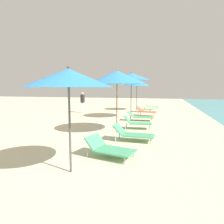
# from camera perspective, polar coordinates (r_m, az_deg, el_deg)

# --- Properties ---
(umbrella_fourth) EXTENTS (1.93, 1.93, 2.37)m
(umbrella_fourth) POSITION_cam_1_polar(r_m,az_deg,el_deg) (4.39, -12.50, 9.57)
(umbrella_fourth) COLOR #4C4C51
(umbrella_fourth) RESTS_ON ground
(lounger_fourth_shoreside) EXTENTS (1.44, 0.96, 0.56)m
(lounger_fourth_shoreside) POSITION_cam_1_polar(r_m,az_deg,el_deg) (5.52, -0.78, -10.42)
(lounger_fourth_shoreside) COLOR #4CA572
(lounger_fourth_shoreside) RESTS_ON ground
(umbrella_fifth) EXTENTS (2.49, 2.49, 2.69)m
(umbrella_fifth) POSITION_cam_1_polar(r_m,az_deg,el_deg) (8.35, 1.44, 10.02)
(umbrella_fifth) COLOR olive
(umbrella_fifth) RESTS_ON ground
(lounger_fifth_shoreside) EXTENTS (1.32, 0.68, 0.63)m
(lounger_fifth_shoreside) POSITION_cam_1_polar(r_m,az_deg,el_deg) (9.27, 7.20, -3.01)
(lounger_fifth_shoreside) COLOR #4CA572
(lounger_fifth_shoreside) RESTS_ON ground
(lounger_fifth_inland) EXTENTS (1.46, 0.66, 0.60)m
(lounger_fifth_inland) POSITION_cam_1_polar(r_m,az_deg,el_deg) (7.16, 6.02, -6.20)
(lounger_fifth_inland) COLOR #4CA572
(lounger_fifth_inland) RESTS_ON ground
(umbrella_sixth) EXTENTS (2.43, 2.43, 2.90)m
(umbrella_sixth) POSITION_cam_1_polar(r_m,az_deg,el_deg) (12.54, 5.62, 10.15)
(umbrella_sixth) COLOR #4C4C51
(umbrella_sixth) RESTS_ON ground
(lounger_sixth_shoreside) EXTENTS (1.44, 0.88, 0.61)m
(lounger_sixth_shoreside) POSITION_cam_1_polar(r_m,az_deg,el_deg) (13.74, 9.89, 0.25)
(lounger_sixth_shoreside) COLOR #D8593F
(lounger_sixth_shoreside) RESTS_ON ground
(lounger_sixth_inland) EXTENTS (1.58, 0.77, 0.55)m
(lounger_sixth_inland) POSITION_cam_1_polar(r_m,az_deg,el_deg) (11.63, 8.06, -1.26)
(lounger_sixth_inland) COLOR #4CA572
(lounger_sixth_inland) RESTS_ON ground
(umbrella_farthest) EXTENTS (2.15, 2.15, 2.69)m
(umbrella_farthest) POSITION_cam_1_polar(r_m,az_deg,el_deg) (17.04, 7.23, 8.41)
(umbrella_farthest) COLOR #4C4C51
(umbrella_farthest) RESTS_ON ground
(lounger_farthest_shoreside) EXTENTS (1.38, 0.78, 0.56)m
(lounger_farthest_shoreside) POSITION_cam_1_polar(r_m,az_deg,el_deg) (18.28, 11.08, 1.64)
(lounger_farthest_shoreside) COLOR #4CA572
(lounger_farthest_shoreside) RESTS_ON ground
(lounger_farthest_inland) EXTENTS (1.23, 0.72, 0.56)m
(lounger_farthest_inland) POSITION_cam_1_polar(r_m,az_deg,el_deg) (15.93, 9.15, 0.94)
(lounger_farthest_inland) COLOR #4CA572
(lounger_farthest_inland) RESTS_ON ground
(person_walking_near) EXTENTS (0.24, 0.37, 1.61)m
(person_walking_near) POSITION_cam_1_polar(r_m,az_deg,el_deg) (15.40, -8.53, 3.38)
(person_walking_near) COLOR silver
(person_walking_near) RESTS_ON ground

